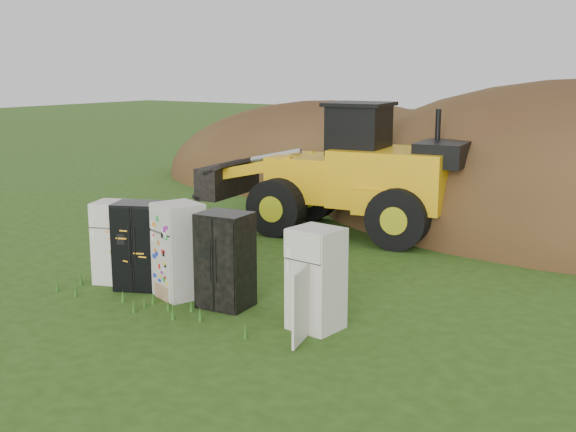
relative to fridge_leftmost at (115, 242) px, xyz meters
The scene contains 8 objects.
ground 2.49m from the fridge_leftmost, ahead, with size 120.00×120.00×0.00m, color #2A4612.
fridge_leftmost is the anchor object (origin of this frame).
fridge_black_side 0.71m from the fridge_leftmost, ahead, with size 0.89×0.70×1.70m, color black, non-canonical shape.
fridge_sticker 1.73m from the fridge_leftmost, ahead, with size 0.80×0.73×1.79m, color silver, non-canonical shape.
fridge_dark_mid 2.80m from the fridge_leftmost, ahead, with size 0.88×0.72×1.72m, color black, non-canonical shape.
fridge_open_door 4.74m from the fridge_leftmost, ahead, with size 0.77×0.71×1.70m, color silver, non-canonical shape.
wheel_loader 6.51m from the fridge_leftmost, 79.40° to the left, with size 6.99×2.83×3.38m, color orange, non-canonical shape.
dirt_mound_left 14.82m from the fridge_leftmost, 102.99° to the left, with size 13.99×10.49×6.00m, color #3F2414.
Camera 1 is at (8.26, -9.74, 4.24)m, focal length 45.00 mm.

